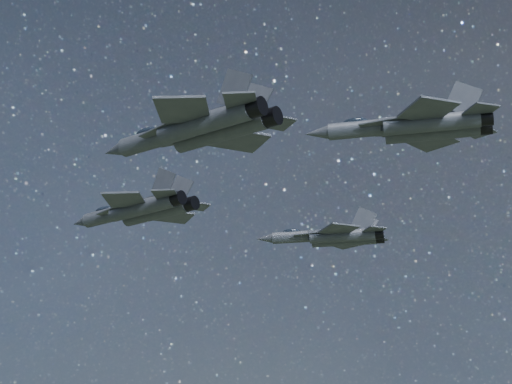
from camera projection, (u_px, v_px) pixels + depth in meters
The scene contains 4 objects.
jet_lead at pixel (140, 210), 91.45m from camera, with size 19.96×13.92×5.02m.
jet_left at pixel (332, 236), 91.67m from camera, with size 15.85×10.68×4.00m.
jet_right at pixel (199, 128), 69.54m from camera, with size 20.28×14.20×5.11m.
jet_slot at pixel (416, 126), 65.09m from camera, with size 16.32×11.07×4.11m.
Camera 1 is at (38.44, -65.00, 114.66)m, focal length 55.00 mm.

